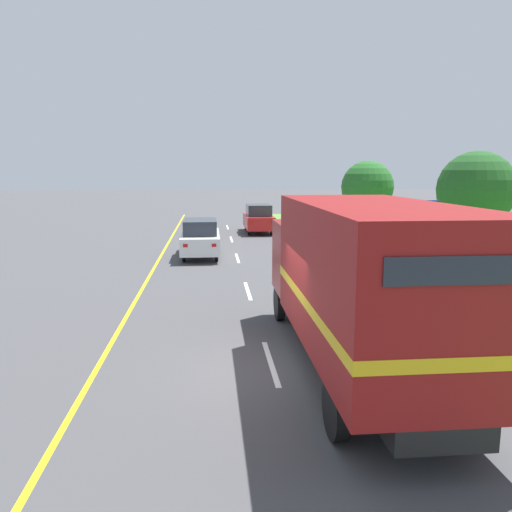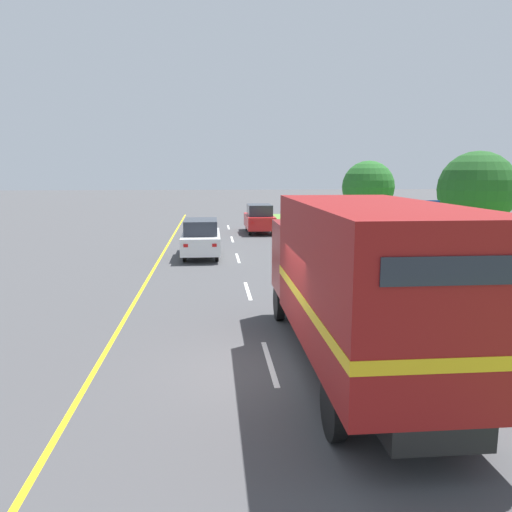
# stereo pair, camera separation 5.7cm
# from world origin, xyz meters

# --- Properties ---
(ground_plane) EXTENTS (200.00, 200.00, 0.00)m
(ground_plane) POSITION_xyz_m (0.00, 0.00, 0.00)
(ground_plane) COLOR #444447
(edge_line_yellow) EXTENTS (0.12, 52.62, 0.01)m
(edge_line_yellow) POSITION_xyz_m (-3.70, 11.45, 0.00)
(edge_line_yellow) COLOR yellow
(edge_line_yellow) RESTS_ON ground
(centre_dash_near) EXTENTS (0.12, 2.60, 0.01)m
(centre_dash_near) POSITION_xyz_m (0.00, 0.38, 0.00)
(centre_dash_near) COLOR white
(centre_dash_near) RESTS_ON ground
(centre_dash_mid_a) EXTENTS (0.12, 2.60, 0.01)m
(centre_dash_mid_a) POSITION_xyz_m (0.00, 6.98, 0.00)
(centre_dash_mid_a) COLOR white
(centre_dash_mid_a) RESTS_ON ground
(centre_dash_mid_b) EXTENTS (0.12, 2.60, 0.01)m
(centre_dash_mid_b) POSITION_xyz_m (0.00, 13.58, 0.00)
(centre_dash_mid_b) COLOR white
(centre_dash_mid_b) RESTS_ON ground
(centre_dash_far) EXTENTS (0.12, 2.60, 0.01)m
(centre_dash_far) POSITION_xyz_m (0.00, 20.18, 0.00)
(centre_dash_far) COLOR white
(centre_dash_far) RESTS_ON ground
(centre_dash_farthest) EXTENTS (0.12, 2.60, 0.01)m
(centre_dash_farthest) POSITION_xyz_m (0.00, 26.78, 0.00)
(centre_dash_farthest) COLOR white
(centre_dash_farthest) RESTS_ON ground
(horse_trailer_truck) EXTENTS (2.58, 8.49, 3.54)m
(horse_trailer_truck) POSITION_xyz_m (1.73, -0.28, 1.99)
(horse_trailer_truck) COLOR black
(horse_trailer_truck) RESTS_ON ground
(lead_car_white) EXTENTS (1.80, 4.53, 1.81)m
(lead_car_white) POSITION_xyz_m (-1.74, 14.20, 0.93)
(lead_car_white) COLOR black
(lead_car_white) RESTS_ON ground
(lead_car_red_ahead) EXTENTS (1.80, 4.42, 1.90)m
(lead_car_red_ahead) POSITION_xyz_m (1.97, 23.40, 0.96)
(lead_car_red_ahead) COLOR black
(lead_car_red_ahead) RESTS_ON ground
(highway_sign) EXTENTS (1.93, 0.09, 3.06)m
(highway_sign) POSITION_xyz_m (6.16, 7.73, 1.99)
(highway_sign) COLOR #9E9EA3
(highway_sign) RESTS_ON ground
(roadside_tree_near) EXTENTS (3.46, 3.46, 5.01)m
(roadside_tree_near) POSITION_xyz_m (10.78, 11.92, 3.26)
(roadside_tree_near) COLOR brown
(roadside_tree_near) RESTS_ON ground
(roadside_tree_mid) EXTENTS (3.00, 3.00, 4.70)m
(roadside_tree_mid) POSITION_xyz_m (7.82, 18.48, 3.18)
(roadside_tree_mid) COLOR #4C3823
(roadside_tree_mid) RESTS_ON ground
(delineator_post) EXTENTS (0.08, 0.08, 0.95)m
(delineator_post) POSITION_xyz_m (4.22, 3.30, 0.51)
(delineator_post) COLOR white
(delineator_post) RESTS_ON ground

